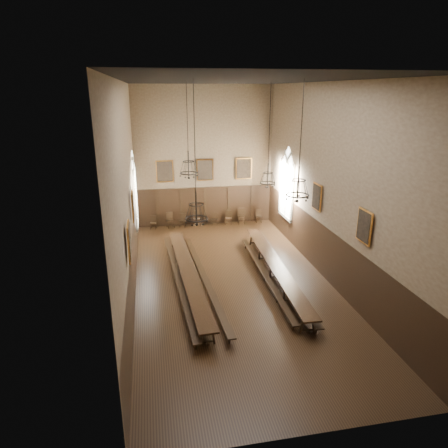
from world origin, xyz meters
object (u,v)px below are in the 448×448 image
object	(u,v)px
chair_1	(170,223)
chandelier_back_right	(268,176)
chair_0	(153,225)
chair_3	(197,221)
bench_left_outer	(178,280)
chair_5	(228,220)
bench_right_outer	(283,272)
chair_7	(259,219)
chandelier_front_left	(196,210)
table_left	(188,278)
chair_6	(241,219)
table_right	(275,271)
chair_4	(215,221)
bench_left_inner	(204,279)
chandelier_front_right	(298,188)
bench_right_inner	(264,276)
chair_2	(183,223)
chandelier_back_left	(189,167)

from	to	relation	value
chair_1	chandelier_back_right	size ratio (longest dim) A/B	0.20
chair_0	chair_3	xyz separation A→B (m)	(2.90, 0.09, 0.05)
bench_left_outer	chair_5	size ratio (longest dim) A/B	11.33
bench_left_outer	bench_right_outer	world-z (taller)	bench_left_outer
bench_right_outer	chair_5	bearing A→B (deg)	96.84
chair_7	chandelier_front_left	size ratio (longest dim) A/B	0.17
table_left	bench_left_outer	distance (m)	0.48
chair_5	chair_6	distance (m)	0.89
chair_0	bench_left_outer	bearing A→B (deg)	-74.73
chair_6	bench_right_outer	bearing A→B (deg)	-84.61
table_right	chair_4	size ratio (longest dim) A/B	11.74
table_left	chair_3	xyz separation A→B (m)	(1.46, 8.58, -0.09)
bench_left_inner	chandelier_front_right	size ratio (longest dim) A/B	2.39
bench_left_inner	chair_7	world-z (taller)	chair_7
chandelier_back_right	chair_1	bearing A→B (deg)	128.14
chair_1	bench_right_inner	bearing A→B (deg)	-76.91
bench_left_inner	bench_right_outer	size ratio (longest dim) A/B	0.98
bench_right_outer	bench_right_inner	bearing A→B (deg)	-168.14
bench_right_outer	chair_5	size ratio (longest dim) A/B	11.05
chair_2	chandelier_front_right	xyz separation A→B (m)	(3.44, -11.45, 4.91)
chair_5	bench_left_outer	bearing A→B (deg)	-100.87
bench_left_inner	chandelier_back_left	distance (m)	5.40
chair_5	chandelier_back_left	bearing A→B (deg)	-102.82
bench_right_inner	chandelier_back_right	bearing A→B (deg)	73.06
bench_left_outer	chair_5	distance (m)	9.34
table_right	chandelier_front_right	size ratio (longest dim) A/B	2.38
bench_right_outer	table_left	bearing A→B (deg)	-179.33
chair_2	chandelier_back_right	xyz separation A→B (m)	(3.92, -6.02, 4.22)
chair_0	chair_4	xyz separation A→B (m)	(4.06, -0.00, 0.00)
chair_4	chandelier_front_right	world-z (taller)	chandelier_front_right
bench_left_outer	chandelier_back_left	size ratio (longest dim) A/B	2.45
table_left	bench_right_inner	world-z (taller)	table_left
chair_3	chandelier_front_left	xyz separation A→B (m)	(-1.30, -11.02, 4.07)
chair_2	chair_5	distance (m)	3.10
table_right	chair_5	size ratio (longest dim) A/B	10.79
chair_4	chair_1	bearing A→B (deg)	-168.93
bench_right_outer	chandelier_back_right	bearing A→B (deg)	94.46
table_right	chandelier_front_left	bearing A→B (deg)	-148.99
bench_left_outer	chair_0	size ratio (longest dim) A/B	12.40
chair_4	table_left	bearing A→B (deg)	-95.60
chair_6	chandelier_front_right	xyz separation A→B (m)	(-0.56, -11.43, 4.87)
bench_left_outer	bench_right_inner	bearing A→B (deg)	-3.22
table_left	chair_2	size ratio (longest dim) A/B	11.48
chair_0	chair_7	size ratio (longest dim) A/B	0.98
table_left	chandelier_back_left	world-z (taller)	chandelier_back_left
chair_2	chandelier_front_left	world-z (taller)	chandelier_front_left
chair_4	bench_right_inner	bearing A→B (deg)	-71.96
table_right	chandelier_back_right	size ratio (longest dim) A/B	2.02
chair_6	bench_left_inner	bearing A→B (deg)	-109.17
bench_left_outer	chair_6	distance (m)	9.76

